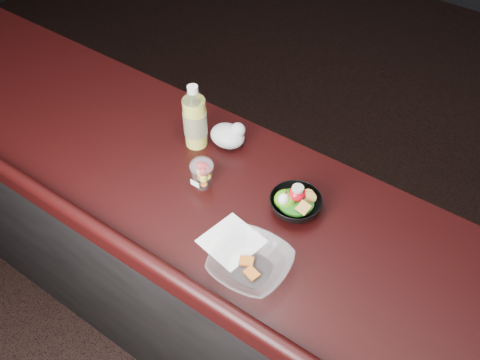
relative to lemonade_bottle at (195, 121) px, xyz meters
The scene contains 9 objects.
room_shell 0.86m from the lemonade_bottle, 65.08° to the right, with size 8.00×8.00×8.00m.
counter 0.66m from the lemonade_bottle, 34.67° to the right, with size 4.06×0.71×1.02m.
lemonade_bottle is the anchor object (origin of this frame).
fruit_cup 0.22m from the lemonade_bottle, 45.98° to the right, with size 0.08×0.08×0.11m.
green_apple 0.44m from the lemonade_bottle, 10.21° to the right, with size 0.08×0.08×0.08m.
plastic_bag 0.13m from the lemonade_bottle, 33.45° to the left, with size 0.13×0.11×0.10m.
snack_bowl 0.47m from the lemonade_bottle, ahead, with size 0.20×0.20×0.09m.
takeout_bowl 0.58m from the lemonade_bottle, 35.86° to the right, with size 0.24×0.24×0.06m.
paper_napkin 0.48m from the lemonade_bottle, 38.29° to the right, with size 0.16×0.16×0.00m, color white.
Camera 1 is at (0.75, -0.64, 2.33)m, focal length 40.00 mm.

